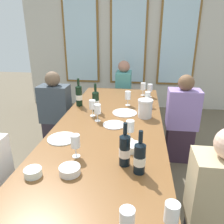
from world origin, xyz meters
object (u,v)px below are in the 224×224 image
Objects in this scene: dining_table at (108,134)px; seated_person_1 at (217,212)px; white_plate_1 at (114,125)px; wine_glass_7 at (172,213)px; seated_person_2 at (56,115)px; wine_bottle_0 at (79,95)px; wine_glass_10 at (148,96)px; tasting_bowl_3 at (144,108)px; seated_person_3 at (182,121)px; wine_glass_5 at (128,96)px; wine_glass_3 at (130,127)px; wine_bottle_2 at (140,157)px; tasting_bowl_2 at (33,172)px; tasting_bowl_0 at (131,147)px; metal_pitcher at (145,108)px; seated_person_4 at (123,95)px; tasting_bowl_1 at (70,170)px; wine_glass_8 at (127,219)px; wine_bottle_3 at (96,101)px; wine_glass_2 at (75,142)px; white_plate_0 at (62,139)px; wine_glass_6 at (97,109)px; wine_bottle_1 at (125,149)px; wine_glass_4 at (143,87)px; wine_glass_0 at (150,88)px; wine_glass_9 at (92,105)px; white_plate_2 at (125,113)px.

seated_person_1 reaches higher than dining_table.
white_plate_1 is at bearing 54.22° from dining_table.
seated_person_2 reaches higher than wine_glass_7.
wine_glass_10 is at bearing 6.53° from wine_bottle_0.
seated_person_3 is (0.47, 0.23, -0.23)m from tasting_bowl_3.
seated_person_3 is at bearing 7.97° from wine_glass_5.
tasting_bowl_3 is at bearing 80.78° from wine_glass_3.
tasting_bowl_2 is (-0.67, -0.12, -0.09)m from wine_bottle_2.
wine_glass_3 is at bearing 97.08° from tasting_bowl_0.
seated_person_4 is at bearing 103.25° from metal_pitcher.
metal_pitcher is 0.82m from wine_bottle_0.
tasting_bowl_1 is 0.12× the size of seated_person_1.
wine_glass_8 and wine_glass_10 have the same top height.
wine_glass_7 reaches higher than tasting_bowl_1.
wine_bottle_3 is at bearing -32.82° from wine_bottle_0.
wine_glass_8 is at bearing -80.37° from white_plate_1.
metal_pitcher is 0.36m from wine_glass_10.
wine_bottle_3 reaches higher than wine_bottle_2.
wine_glass_7 is at bearing -43.80° from wine_glass_2.
wine_bottle_2 is at bearing 9.04° from tasting_bowl_1.
wine_bottle_3 is at bearing 78.15° from white_plate_0.
wine_bottle_1 is at bearing -65.74° from wine_glass_6.
tasting_bowl_1 is at bearing -101.10° from dining_table.
seated_person_2 is at bearing 127.40° from wine_bottle_1.
wine_bottle_0 is 1.89× the size of wine_glass_10.
wine_glass_4 is at bearing 91.77° from metal_pitcher.
wine_glass_0 is 0.11m from wine_glass_4.
wine_bottle_3 reaches higher than wine_glass_0.
wine_glass_9 is 1.17m from seated_person_3.
wine_glass_2 reaches higher than dining_table.
white_plate_1 is at bearing -102.96° from white_plate_2.
white_plate_2 is 1.52× the size of wine_glass_2.
wine_bottle_2 is at bearing -91.63° from tasting_bowl_3.
seated_person_3 is at bearing 70.25° from wine_bottle_2.
wine_bottle_0 reaches higher than wine_glass_9.
seated_person_4 reaches higher than wine_glass_8.
wine_glass_8 is 2.02m from seated_person_3.
wine_bottle_1 is 0.58m from wine_glass_7.
white_plate_0 is 2.08m from seated_person_4.
white_plate_0 is 0.50m from tasting_bowl_2.
white_plate_2 is 0.72m from wine_glass_0.
wine_glass_6 is at bearing -117.64° from wine_glass_5.
tasting_bowl_0 is at bearing 33.73° from tasting_bowl_2.
seated_person_3 is at bearing 90.00° from seated_person_1.
wine_glass_4 is at bearing 73.70° from wine_glass_2.
tasting_bowl_2 is 0.64× the size of wine_glass_2.
white_plate_0 is at bearing 170.10° from tasting_bowl_0.
seated_person_1 and seated_person_3 have the same top height.
wine_bottle_3 is at bearing -127.57° from wine_glass_4.
white_plate_0 is 1.19m from wine_glass_10.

